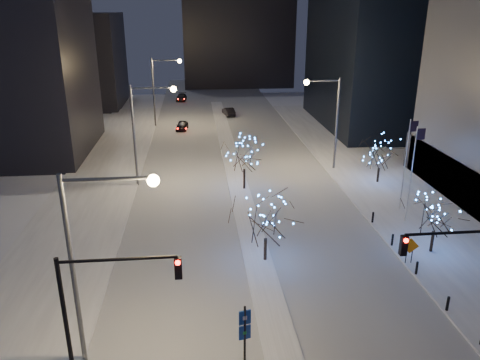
{
  "coord_description": "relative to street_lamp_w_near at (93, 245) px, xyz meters",
  "views": [
    {
      "loc": [
        -4.06,
        -17.69,
        16.73
      ],
      "look_at": [
        -0.96,
        13.99,
        5.0
      ],
      "focal_mm": 35.0,
      "sensor_mm": 36.0,
      "label": 1
    }
  ],
  "objects": [
    {
      "name": "road",
      "position": [
        8.94,
        33.0,
        -6.49
      ],
      "size": [
        20.0,
        130.0,
        0.02
      ],
      "primitive_type": "cube",
      "color": "#ADB2BC",
      "rests_on": "ground"
    },
    {
      "name": "median",
      "position": [
        8.94,
        28.0,
        -6.42
      ],
      "size": [
        2.0,
        80.0,
        0.15
      ],
      "primitive_type": "cube",
      "color": "white",
      "rests_on": "ground"
    },
    {
      "name": "east_sidewalk",
      "position": [
        23.94,
        18.0,
        -6.42
      ],
      "size": [
        10.0,
        90.0,
        0.15
      ],
      "primitive_type": "cube",
      "color": "white",
      "rests_on": "ground"
    },
    {
      "name": "west_sidewalk",
      "position": [
        -5.06,
        18.0,
        -6.42
      ],
      "size": [
        8.0,
        90.0,
        0.15
      ],
      "primitive_type": "cube",
      "color": "white",
      "rests_on": "ground"
    },
    {
      "name": "filler_west_far",
      "position": [
        -17.06,
        68.0,
        1.5
      ],
      "size": [
        18.0,
        16.0,
        16.0
      ],
      "primitive_type": "cube",
      "color": "black",
      "rests_on": "ground"
    },
    {
      "name": "street_lamp_w_near",
      "position": [
        0.0,
        0.0,
        0.0
      ],
      "size": [
        4.4,
        0.56,
        10.0
      ],
      "color": "#595E66",
      "rests_on": "ground"
    },
    {
      "name": "street_lamp_w_mid",
      "position": [
        0.0,
        25.0,
        0.0
      ],
      "size": [
        4.4,
        0.56,
        10.0
      ],
      "color": "#595E66",
      "rests_on": "ground"
    },
    {
      "name": "street_lamp_w_far",
      "position": [
        0.0,
        50.0,
        0.0
      ],
      "size": [
        4.4,
        0.56,
        10.0
      ],
      "color": "#595E66",
      "rests_on": "ground"
    },
    {
      "name": "street_lamp_east",
      "position": [
        19.02,
        28.0,
        -0.05
      ],
      "size": [
        3.9,
        0.56,
        10.0
      ],
      "color": "#595E66",
      "rests_on": "ground"
    },
    {
      "name": "traffic_signal_west",
      "position": [
        0.5,
        -2.0,
        -1.74
      ],
      "size": [
        5.26,
        0.43,
        7.0
      ],
      "color": "black",
      "rests_on": "ground"
    },
    {
      "name": "traffic_signal_east",
      "position": [
        17.88,
        -1.0,
        -1.74
      ],
      "size": [
        5.26,
        0.43,
        7.0
      ],
      "color": "black",
      "rests_on": "ground"
    },
    {
      "name": "flagpoles",
      "position": [
        22.3,
        15.25,
        -1.7
      ],
      "size": [
        1.35,
        2.6,
        8.0
      ],
      "color": "silver",
      "rests_on": "east_sidewalk"
    },
    {
      "name": "bollards",
      "position": [
        19.14,
        8.0,
        -5.9
      ],
      "size": [
        0.16,
        12.16,
        0.9
      ],
      "color": "black",
      "rests_on": "east_sidewalk"
    },
    {
      "name": "car_near",
      "position": [
        2.95,
        47.45,
        -5.85
      ],
      "size": [
        1.98,
        3.95,
        1.29
      ],
      "primitive_type": "imported",
      "rotation": [
        0.0,
        0.0,
        -0.12
      ],
      "color": "black",
      "rests_on": "ground"
    },
    {
      "name": "car_mid",
      "position": [
        10.44,
        56.49,
        -5.83
      ],
      "size": [
        2.06,
        4.23,
        1.33
      ],
      "primitive_type": "imported",
      "rotation": [
        0.0,
        0.0,
        3.31
      ],
      "color": "black",
      "rests_on": "ground"
    },
    {
      "name": "car_far",
      "position": [
        2.4,
        70.58,
        -5.87
      ],
      "size": [
        2.14,
        4.5,
        1.26
      ],
      "primitive_type": "imported",
      "rotation": [
        0.0,
        0.0,
        -0.09
      ],
      "color": "#222227",
      "rests_on": "ground"
    },
    {
      "name": "holiday_tree_median_near",
      "position": [
        9.44,
        8.86,
        -3.19
      ],
      "size": [
        4.22,
        4.22,
        4.99
      ],
      "color": "black",
      "rests_on": "median"
    },
    {
      "name": "holiday_tree_median_far",
      "position": [
        9.44,
        22.72,
        -2.92
      ],
      "size": [
        4.79,
        4.79,
        5.18
      ],
      "color": "black",
      "rests_on": "median"
    },
    {
      "name": "holiday_tree_plaza_near",
      "position": [
        21.6,
        8.89,
        -3.41
      ],
      "size": [
        3.82,
        3.82,
        4.58
      ],
      "color": "black",
      "rests_on": "east_sidewalk"
    },
    {
      "name": "holiday_tree_plaza_far",
      "position": [
        23.13,
        23.26,
        -3.46
      ],
      "size": [
        3.86,
        3.86,
        4.63
      ],
      "color": "black",
      "rests_on": "east_sidewalk"
    },
    {
      "name": "wayfinding_sign",
      "position": [
        6.94,
        -1.0,
        -4.43
      ],
      "size": [
        0.6,
        0.21,
        3.37
      ],
      "rotation": [
        0.0,
        0.0,
        0.23
      ],
      "color": "black",
      "rests_on": "ground"
    },
    {
      "name": "construction_sign",
      "position": [
        19.24,
        7.43,
        -5.2
      ],
      "size": [
        1.13,
        0.31,
        1.9
      ],
      "rotation": [
        0.0,
        0.0,
        -0.24
      ],
      "color": "black",
      "rests_on": "east_sidewalk"
    }
  ]
}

